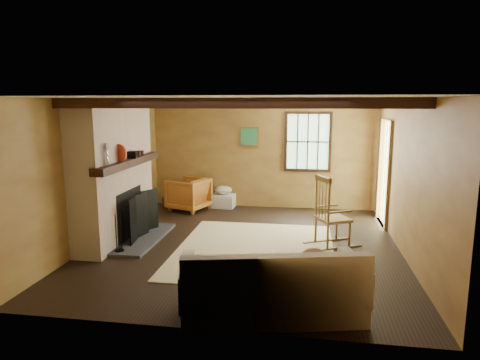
% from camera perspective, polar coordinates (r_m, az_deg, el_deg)
% --- Properties ---
extents(ground, '(5.50, 5.50, 0.00)m').
position_cam_1_polar(ground, '(7.21, 0.62, -8.66)').
color(ground, black).
rests_on(ground, ground).
extents(room_envelope, '(5.02, 5.52, 2.44)m').
position_cam_1_polar(room_envelope, '(7.08, 2.72, 4.55)').
color(room_envelope, '#A6823B').
rests_on(room_envelope, ground).
extents(fireplace, '(1.02, 2.30, 2.40)m').
position_cam_1_polar(fireplace, '(7.57, -16.27, 0.46)').
color(fireplace, '#A45D3F').
rests_on(fireplace, ground).
extents(rug, '(2.50, 3.00, 0.01)m').
position_cam_1_polar(rug, '(6.99, 2.03, -9.24)').
color(rug, beige).
rests_on(rug, ground).
extents(rocking_chair, '(0.96, 0.79, 1.18)m').
position_cam_1_polar(rocking_chair, '(7.20, 11.99, -4.77)').
color(rocking_chair, tan).
rests_on(rocking_chair, ground).
extents(sofa, '(2.15, 1.30, 0.81)m').
position_cam_1_polar(sofa, '(4.89, 4.42, -14.47)').
color(sofa, beige).
rests_on(sofa, ground).
extents(firewood_pile, '(0.70, 0.13, 0.25)m').
position_cam_1_polar(firewood_pile, '(9.84, -8.33, -2.87)').
color(firewood_pile, brown).
rests_on(firewood_pile, ground).
extents(laundry_basket, '(0.52, 0.41, 0.30)m').
position_cam_1_polar(laundry_basket, '(9.73, -2.23, -2.78)').
color(laundry_basket, silver).
rests_on(laundry_basket, ground).
extents(basket_pillow, '(0.48, 0.43, 0.20)m').
position_cam_1_polar(basket_pillow, '(9.68, -2.24, -1.35)').
color(basket_pillow, beige).
rests_on(basket_pillow, laundry_basket).
extents(armchair, '(1.00, 0.99, 0.72)m').
position_cam_1_polar(armchair, '(9.50, -6.90, -1.89)').
color(armchair, '#BF6026').
rests_on(armchair, ground).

